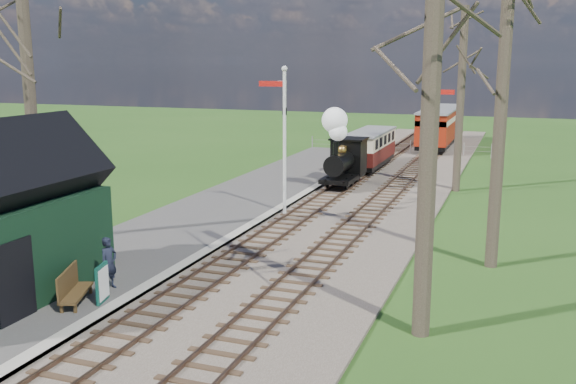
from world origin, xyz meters
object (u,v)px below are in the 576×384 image
(person, at_px, (109,263))
(red_carriage_a, at_px, (435,129))
(red_carriage_b, at_px, (445,123))
(locomotive, at_px, (343,152))
(sign_board, at_px, (102,283))
(semaphore_far, at_px, (430,127))
(bench, at_px, (72,287))
(semaphore_near, at_px, (283,130))
(coach, at_px, (370,147))

(person, bearing_deg, red_carriage_a, 3.13)
(red_carriage_b, bearing_deg, locomotive, -97.15)
(sign_board, bearing_deg, red_carriage_b, 83.82)
(semaphore_far, bearing_deg, red_carriage_b, 94.74)
(red_carriage_a, bearing_deg, person, -98.14)
(red_carriage_b, relative_size, bench, 3.34)
(semaphore_far, height_order, red_carriage_b, semaphore_far)
(locomotive, relative_size, bench, 2.42)
(semaphore_near, distance_m, coach, 12.87)
(sign_board, height_order, person, person)
(red_carriage_b, xyz_separation_m, bench, (-4.90, -39.01, -0.98))
(locomotive, xyz_separation_m, red_carriage_b, (2.61, 20.81, -0.27))
(semaphore_far, height_order, person, semaphore_far)
(locomotive, xyz_separation_m, bench, (-2.29, -18.20, -1.25))
(semaphore_near, distance_m, locomotive, 6.87)
(semaphore_near, bearing_deg, sign_board, -94.17)
(semaphore_far, distance_m, coach, 8.20)
(semaphore_near, bearing_deg, red_carriage_a, 81.26)
(sign_board, xyz_separation_m, person, (-0.43, 0.90, 0.23))
(semaphore_far, distance_m, sign_board, 18.45)
(coach, bearing_deg, semaphore_near, -93.48)
(locomotive, distance_m, red_carriage_b, 20.98)
(locomotive, distance_m, sign_board, 17.96)
(coach, distance_m, red_carriage_a, 9.62)
(red_carriage_a, relative_size, bench, 3.34)
(red_carriage_b, relative_size, sign_board, 5.46)
(locomotive, height_order, coach, locomotive)
(coach, relative_size, sign_board, 6.33)
(semaphore_far, height_order, locomotive, semaphore_far)
(bench, bearing_deg, locomotive, 82.83)
(sign_board, height_order, bench, sign_board)
(locomotive, relative_size, coach, 0.63)
(locomotive, height_order, person, locomotive)
(red_carriage_a, height_order, red_carriage_b, same)
(locomotive, height_order, sign_board, locomotive)
(semaphore_far, xyz_separation_m, bench, (-6.68, -17.60, -2.72))
(coach, distance_m, red_carriage_b, 14.98)
(red_carriage_b, bearing_deg, bench, -97.16)
(semaphore_far, bearing_deg, coach, 123.32)
(locomotive, bearing_deg, semaphore_near, -96.55)
(bench, xyz_separation_m, person, (0.29, 1.25, 0.31))
(sign_board, distance_m, bench, 0.79)
(semaphore_far, relative_size, red_carriage_a, 1.03)
(sign_board, bearing_deg, semaphore_far, 70.94)
(coach, bearing_deg, red_carriage_b, 80.01)
(red_carriage_a, height_order, person, red_carriage_a)
(sign_board, xyz_separation_m, bench, (-0.71, -0.34, -0.08))
(locomotive, bearing_deg, bench, -97.17)
(semaphore_near, distance_m, bench, 12.08)
(sign_board, relative_size, person, 0.69)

